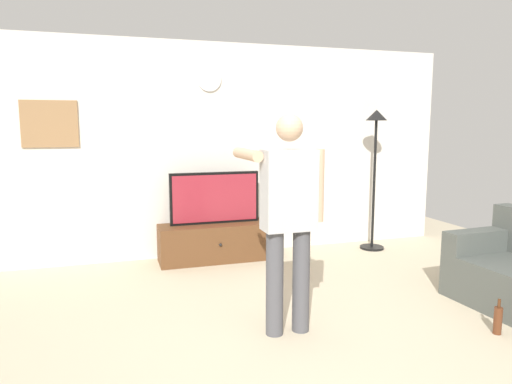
% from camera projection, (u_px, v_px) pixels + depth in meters
% --- Properties ---
extents(ground_plane, '(8.40, 8.40, 0.00)m').
position_uv_depth(ground_plane, '(310.00, 356.00, 3.39)').
color(ground_plane, beige).
extents(back_wall, '(6.40, 0.10, 2.70)m').
position_uv_depth(back_wall, '(217.00, 150.00, 5.99)').
color(back_wall, silver).
rests_on(back_wall, ground_plane).
extents(tv_stand, '(1.41, 0.47, 0.46)m').
position_uv_depth(tv_stand, '(216.00, 242.00, 5.78)').
color(tv_stand, brown).
rests_on(tv_stand, ground_plane).
extents(television, '(1.11, 0.07, 0.64)m').
position_uv_depth(television, '(215.00, 198.00, 5.75)').
color(television, black).
rests_on(television, tv_stand).
extents(wall_clock, '(0.30, 0.03, 0.30)m').
position_uv_depth(wall_clock, '(209.00, 79.00, 5.77)').
color(wall_clock, white).
extents(framed_picture, '(0.61, 0.04, 0.53)m').
position_uv_depth(framed_picture, '(50.00, 124.00, 5.30)').
color(framed_picture, '#997047').
extents(floor_lamp, '(0.32, 0.32, 1.87)m').
position_uv_depth(floor_lamp, '(375.00, 150.00, 6.17)').
color(floor_lamp, black).
rests_on(floor_lamp, ground_plane).
extents(person_standing_nearer_lamp, '(0.59, 0.78, 1.76)m').
position_uv_depth(person_standing_nearer_lamp, '(288.00, 212.00, 3.66)').
color(person_standing_nearer_lamp, '#4C4C51').
rests_on(person_standing_nearer_lamp, ground_plane).
extents(beverage_bottle, '(0.07, 0.07, 0.29)m').
position_uv_depth(beverage_bottle, '(498.00, 320.00, 3.74)').
color(beverage_bottle, '#592D19').
rests_on(beverage_bottle, ground_plane).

